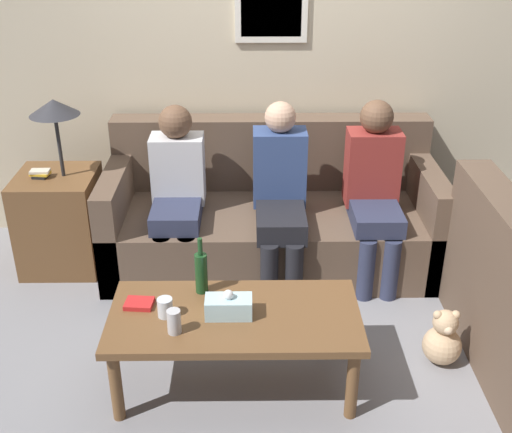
% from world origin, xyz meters
% --- Properties ---
extents(ground_plane, '(16.00, 16.00, 0.00)m').
position_xyz_m(ground_plane, '(0.00, 0.00, 0.00)').
color(ground_plane, gray).
extents(wall_back, '(9.00, 0.08, 2.60)m').
position_xyz_m(wall_back, '(0.00, 1.05, 1.30)').
color(wall_back, beige).
rests_on(wall_back, ground_plane).
extents(couch_main, '(2.20, 0.94, 0.92)m').
position_xyz_m(couch_main, '(0.00, 0.57, 0.31)').
color(couch_main, brown).
rests_on(couch_main, ground_plane).
extents(coffee_table, '(1.25, 0.61, 0.44)m').
position_xyz_m(coffee_table, '(-0.23, -0.74, 0.38)').
color(coffee_table, brown).
rests_on(coffee_table, ground_plane).
extents(side_table_with_lamp, '(0.51, 0.51, 1.17)m').
position_xyz_m(side_table_with_lamp, '(-1.41, 0.49, 0.37)').
color(side_table_with_lamp, brown).
rests_on(side_table_with_lamp, ground_plane).
extents(wine_bottle, '(0.07, 0.07, 0.31)m').
position_xyz_m(wine_bottle, '(-0.40, -0.54, 0.55)').
color(wine_bottle, '#19421E').
rests_on(wine_bottle, coffee_table).
extents(drinking_glass, '(0.08, 0.08, 0.10)m').
position_xyz_m(drinking_glass, '(-0.57, -0.75, 0.48)').
color(drinking_glass, silver).
rests_on(drinking_glass, coffee_table).
extents(book_stack, '(0.15, 0.12, 0.02)m').
position_xyz_m(book_stack, '(-0.71, -0.67, 0.45)').
color(book_stack, red).
rests_on(book_stack, coffee_table).
extents(soda_can, '(0.07, 0.07, 0.12)m').
position_xyz_m(soda_can, '(-0.51, -0.89, 0.50)').
color(soda_can, '#BCBCC1').
rests_on(soda_can, coffee_table).
extents(tissue_box, '(0.23, 0.12, 0.15)m').
position_xyz_m(tissue_box, '(-0.25, -0.75, 0.49)').
color(tissue_box, silver).
rests_on(tissue_box, coffee_table).
extents(person_left, '(0.34, 0.61, 1.11)m').
position_xyz_m(person_left, '(-0.62, 0.41, 0.60)').
color(person_left, '#2D334C').
rests_on(person_left, ground_plane).
extents(person_middle, '(0.34, 0.66, 1.15)m').
position_xyz_m(person_middle, '(0.05, 0.35, 0.61)').
color(person_middle, black).
rests_on(person_middle, ground_plane).
extents(person_right, '(0.34, 0.60, 1.15)m').
position_xyz_m(person_right, '(0.65, 0.37, 0.62)').
color(person_right, '#2D334C').
rests_on(person_right, ground_plane).
extents(teddy_bear, '(0.21, 0.21, 0.33)m').
position_xyz_m(teddy_bear, '(0.89, -0.58, 0.14)').
color(teddy_bear, tan).
rests_on(teddy_bear, ground_plane).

